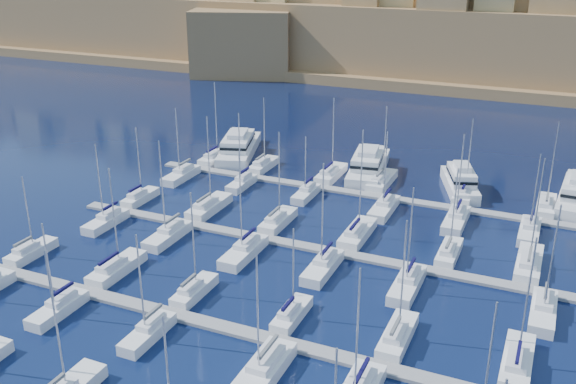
% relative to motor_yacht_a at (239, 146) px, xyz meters
% --- Properties ---
extents(ground, '(600.00, 600.00, 0.00)m').
position_rel_motor_yacht_a_xyz_m(ground, '(32.46, -42.86, -1.73)').
color(ground, black).
rests_on(ground, ground).
extents(pontoon_mid_near, '(84.00, 2.00, 0.40)m').
position_rel_motor_yacht_a_xyz_m(pontoon_mid_near, '(32.46, -54.86, -1.53)').
color(pontoon_mid_near, slate).
rests_on(pontoon_mid_near, ground).
extents(pontoon_mid_far, '(84.00, 2.00, 0.40)m').
position_rel_motor_yacht_a_xyz_m(pontoon_mid_far, '(32.46, -32.86, -1.53)').
color(pontoon_mid_far, slate).
rests_on(pontoon_mid_far, ground).
extents(pontoon_far, '(84.00, 2.00, 0.40)m').
position_rel_motor_yacht_a_xyz_m(pontoon_far, '(32.46, -10.86, -1.53)').
color(pontoon_far, slate).
rests_on(pontoon_far, ground).
extents(sailboat_12, '(2.32, 7.74, 11.55)m').
position_rel_motor_yacht_a_xyz_m(sailboat_12, '(-5.18, -50.09, -1.01)').
color(sailboat_12, silver).
rests_on(sailboat_12, ground).
extents(sailboat_13, '(2.78, 9.27, 14.37)m').
position_rel_motor_yacht_a_xyz_m(sailboat_13, '(8.34, -49.33, -0.98)').
color(sailboat_13, silver).
rests_on(sailboat_13, ground).
extents(sailboat_14, '(2.30, 7.67, 13.46)m').
position_rel_motor_yacht_a_xyz_m(sailboat_14, '(20.32, -50.12, -0.99)').
color(sailboat_14, silver).
rests_on(sailboat_14, ground).
extents(sailboat_15, '(2.23, 7.42, 11.38)m').
position_rel_motor_yacht_a_xyz_m(sailboat_15, '(33.06, -50.24, -1.02)').
color(sailboat_15, silver).
rests_on(sailboat_15, ground).
extents(sailboat_16, '(2.60, 8.68, 14.20)m').
position_rel_motor_yacht_a_xyz_m(sailboat_16, '(45.00, -49.63, -0.98)').
color(sailboat_16, silver).
rests_on(sailboat_16, ground).
extents(sailboat_17, '(2.81, 9.37, 14.50)m').
position_rel_motor_yacht_a_xyz_m(sailboat_17, '(57.05, -49.29, -0.98)').
color(sailboat_17, silver).
rests_on(sailboat_17, ground).
extents(sailboat_19, '(2.40, 8.01, 11.84)m').
position_rel_motor_yacht_a_xyz_m(sailboat_19, '(8.28, -59.76, -1.01)').
color(sailboat_19, silver).
rests_on(sailboat_19, ground).
extents(sailboat_20, '(2.33, 7.75, 12.75)m').
position_rel_motor_yacht_a_xyz_m(sailboat_20, '(20.44, -59.63, -1.00)').
color(sailboat_20, silver).
rests_on(sailboat_20, ground).
extents(sailboat_21, '(3.14, 10.48, 14.10)m').
position_rel_motor_yacht_a_xyz_m(sailboat_21, '(34.57, -60.97, -0.97)').
color(sailboat_21, silver).
rests_on(sailboat_21, ground).
extents(sailboat_24, '(2.31, 7.69, 12.71)m').
position_rel_motor_yacht_a_xyz_m(sailboat_24, '(-3.33, -28.11, -1.00)').
color(sailboat_24, silver).
rests_on(sailboat_24, ground).
extents(sailboat_25, '(2.99, 9.97, 15.42)m').
position_rel_motor_yacht_a_xyz_m(sailboat_25, '(8.89, -26.99, -0.96)').
color(sailboat_25, silver).
rests_on(sailboat_25, ground).
extents(sailboat_26, '(2.66, 8.87, 14.58)m').
position_rel_motor_yacht_a_xyz_m(sailboat_26, '(21.04, -27.53, -0.98)').
color(sailboat_26, silver).
rests_on(sailboat_26, ground).
extents(sailboat_27, '(2.96, 9.86, 16.21)m').
position_rel_motor_yacht_a_xyz_m(sailboat_27, '(33.28, -27.05, -0.96)').
color(sailboat_27, silver).
rests_on(sailboat_27, ground).
extents(sailboat_28, '(2.45, 8.18, 12.82)m').
position_rel_motor_yacht_a_xyz_m(sailboat_28, '(46.38, -27.87, -1.00)').
color(sailboat_28, silver).
rests_on(sailboat_28, ground).
extents(sailboat_29, '(3.05, 10.15, 15.20)m').
position_rel_motor_yacht_a_xyz_m(sailboat_29, '(56.43, -26.90, -0.96)').
color(sailboat_29, silver).
rests_on(sailboat_29, ground).
extents(sailboat_30, '(2.50, 8.33, 13.12)m').
position_rel_motor_yacht_a_xyz_m(sailboat_30, '(-2.33, -37.92, -1.00)').
color(sailboat_30, silver).
rests_on(sailboat_30, ground).
extents(sailboat_31, '(2.73, 9.08, 15.14)m').
position_rel_motor_yacht_a_xyz_m(sailboat_31, '(8.82, -38.28, -0.97)').
color(sailboat_31, silver).
rests_on(sailboat_31, ground).
extents(sailboat_32, '(2.90, 9.65, 15.39)m').
position_rel_motor_yacht_a_xyz_m(sailboat_32, '(21.07, -38.56, -0.97)').
color(sailboat_32, silver).
rests_on(sailboat_32, ground).
extents(sailboat_33, '(2.76, 9.18, 15.22)m').
position_rel_motor_yacht_a_xyz_m(sailboat_33, '(32.30, -38.33, -0.97)').
color(sailboat_33, silver).
rests_on(sailboat_33, ground).
extents(sailboat_34, '(2.82, 9.39, 13.88)m').
position_rel_motor_yacht_a_xyz_m(sailboat_34, '(43.32, -38.43, -0.98)').
color(sailboat_34, silver).
rests_on(sailboat_34, ground).
extents(sailboat_35, '(2.72, 9.05, 14.30)m').
position_rel_motor_yacht_a_xyz_m(sailboat_35, '(58.83, -38.27, -0.98)').
color(sailboat_35, silver).
rests_on(sailboat_35, ground).
extents(sailboat_36, '(2.85, 9.50, 15.48)m').
position_rel_motor_yacht_a_xyz_m(sailboat_36, '(-2.23, -5.22, -0.97)').
color(sailboat_36, silver).
rests_on(sailboat_36, ground).
extents(sailboat_37, '(2.59, 8.62, 13.68)m').
position_rel_motor_yacht_a_xyz_m(sailboat_37, '(8.11, -5.66, -0.99)').
color(sailboat_37, silver).
rests_on(sailboat_37, ground).
extents(sailboat_38, '(2.94, 9.81, 14.70)m').
position_rel_motor_yacht_a_xyz_m(sailboat_38, '(21.24, -5.07, -0.97)').
color(sailboat_38, silver).
rests_on(sailboat_38, ground).
extents(sailboat_39, '(3.03, 10.09, 14.15)m').
position_rel_motor_yacht_a_xyz_m(sailboat_39, '(30.57, -4.93, -0.97)').
color(sailboat_39, silver).
rests_on(sailboat_39, ground).
extents(sailboat_40, '(2.85, 9.50, 13.62)m').
position_rel_motor_yacht_a_xyz_m(sailboat_40, '(44.77, -5.22, -0.98)').
color(sailboat_40, silver).
rests_on(sailboat_40, ground).
extents(sailboat_41, '(2.73, 9.11, 14.50)m').
position_rel_motor_yacht_a_xyz_m(sailboat_41, '(57.36, -5.42, -0.98)').
color(sailboat_41, silver).
rests_on(sailboat_41, ground).
extents(sailboat_42, '(2.74, 9.13, 13.31)m').
position_rel_motor_yacht_a_xyz_m(sailboat_42, '(-2.95, -16.31, -0.99)').
color(sailboat_42, silver).
rests_on(sailboat_42, ground).
extents(sailboat_43, '(2.33, 7.75, 13.49)m').
position_rel_motor_yacht_a_xyz_m(sailboat_43, '(8.80, -15.63, -0.99)').
color(sailboat_43, silver).
rests_on(sailboat_43, ground).
extents(sailboat_44, '(2.32, 7.74, 10.93)m').
position_rel_motor_yacht_a_xyz_m(sailboat_44, '(20.75, -15.63, -1.02)').
color(sailboat_44, silver).
rests_on(sailboat_44, ground).
extents(sailboat_45, '(2.80, 9.32, 13.55)m').
position_rel_motor_yacht_a_xyz_m(sailboat_45, '(34.20, -16.40, -0.98)').
color(sailboat_45, silver).
rests_on(sailboat_45, ground).
extents(sailboat_46, '(2.87, 9.58, 14.51)m').
position_rel_motor_yacht_a_xyz_m(sailboat_46, '(45.33, -16.53, -0.97)').
color(sailboat_46, silver).
rests_on(sailboat_46, ground).
extents(sailboat_47, '(2.75, 9.17, 12.86)m').
position_rel_motor_yacht_a_xyz_m(sailboat_47, '(55.73, -16.33, -0.99)').
color(sailboat_47, silver).
rests_on(sailboat_47, ground).
extents(motor_yacht_a, '(11.38, 20.30, 5.25)m').
position_rel_motor_yacht_a_xyz_m(motor_yacht_a, '(0.00, 0.00, 0.00)').
color(motor_yacht_a, silver).
rests_on(motor_yacht_a, ground).
extents(motor_yacht_b, '(8.59, 19.55, 5.25)m').
position_rel_motor_yacht_a_xyz_m(motor_yacht_b, '(26.67, -0.28, 0.00)').
color(motor_yacht_b, silver).
rests_on(motor_yacht_b, ground).
extents(motor_yacht_c, '(8.89, 15.11, 5.25)m').
position_rel_motor_yacht_a_xyz_m(motor_yacht_c, '(43.47, -2.38, 0.00)').
color(motor_yacht_c, silver).
rests_on(motor_yacht_c, ground).
extents(fortified_city, '(460.00, 108.95, 59.52)m').
position_rel_motor_yacht_a_xyz_m(fortified_city, '(32.28, 112.41, 13.01)').
color(fortified_city, brown).
rests_on(fortified_city, ground).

